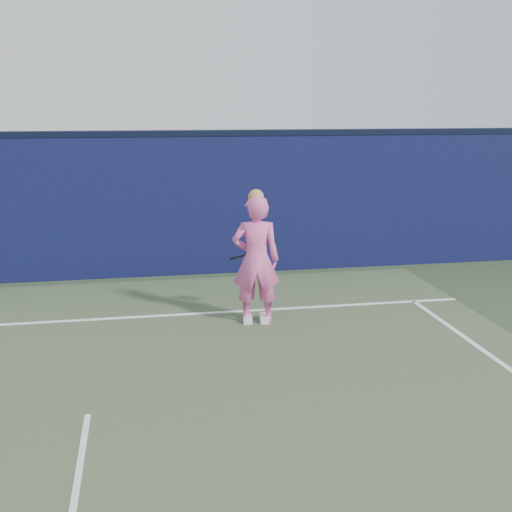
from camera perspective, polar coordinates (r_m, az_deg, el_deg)
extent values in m
plane|color=#334429|center=(5.97, -15.43, -17.86)|extent=(80.00, 80.00, 0.00)
cube|color=black|center=(11.75, -13.18, 4.18)|extent=(24.00, 0.40, 2.50)
cube|color=black|center=(11.62, -13.52, 10.52)|extent=(24.00, 0.42, 0.10)
imported|color=pink|center=(9.00, 0.00, -0.35)|extent=(0.72, 0.52, 1.83)
sphere|color=tan|center=(8.83, 0.00, 5.25)|extent=(0.22, 0.22, 0.22)
cube|color=white|center=(9.25, 0.75, -5.57)|extent=(0.15, 0.29, 0.10)
cube|color=white|center=(9.24, -0.75, -5.59)|extent=(0.15, 0.29, 0.10)
torus|color=black|center=(9.38, -0.10, 0.23)|extent=(0.28, 0.08, 0.28)
torus|color=gold|center=(9.38, -0.10, 0.23)|extent=(0.23, 0.06, 0.23)
cylinder|color=beige|center=(9.38, -0.10, 0.23)|extent=(0.23, 0.05, 0.23)
cylinder|color=black|center=(9.46, -1.33, -0.01)|extent=(0.25, 0.10, 0.09)
cylinder|color=black|center=(9.50, -2.01, -0.18)|extent=(0.12, 0.06, 0.06)
cube|color=white|center=(9.61, -13.45, -5.46)|extent=(11.00, 0.08, 0.01)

